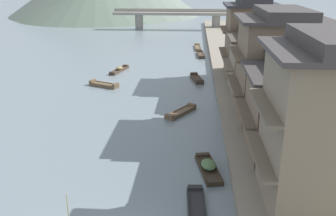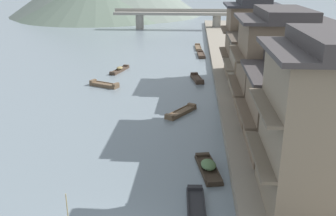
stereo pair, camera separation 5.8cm
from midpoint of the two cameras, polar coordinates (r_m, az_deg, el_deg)
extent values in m
cube|color=gray|center=(46.56, 18.04, 4.31)|extent=(18.00, 110.00, 0.71)
cube|color=#33281E|center=(24.50, 6.07, -9.25)|extent=(1.76, 3.98, 0.18)
cube|color=#33281E|center=(25.95, 5.22, -7.04)|extent=(1.00, 0.53, 0.17)
cube|color=#33281E|center=(22.92, 7.07, -10.98)|extent=(1.00, 0.53, 0.17)
cube|color=#33281E|center=(24.34, 4.95, -9.06)|extent=(0.71, 3.30, 0.08)
cube|color=#33281E|center=(24.55, 7.20, -8.89)|extent=(0.71, 3.30, 0.08)
ellipsoid|color=#4C6B42|center=(24.34, 6.10, -8.52)|extent=(1.18, 1.48, 0.52)
cube|color=#232326|center=(20.96, 4.26, -14.62)|extent=(1.13, 3.51, 0.20)
cube|color=#232326|center=(22.19, 4.07, -11.92)|extent=(0.88, 0.40, 0.18)
cube|color=#232326|center=(20.87, 3.02, -14.31)|extent=(0.22, 2.97, 0.08)
cube|color=#232326|center=(20.91, 5.52, -14.30)|extent=(0.22, 2.97, 0.08)
cube|color=#423328|center=(49.34, -7.41, 5.65)|extent=(1.88, 4.42, 0.22)
cube|color=#423328|center=(47.53, -8.47, 5.32)|extent=(0.80, 0.53, 0.19)
cube|color=#423328|center=(51.07, -6.44, 6.41)|extent=(0.80, 0.53, 0.19)
cube|color=#423328|center=(49.15, -7.03, 5.79)|extent=(1.04, 3.75, 0.08)
cube|color=#423328|center=(49.46, -7.80, 5.85)|extent=(1.04, 3.75, 0.08)
ellipsoid|color=olive|center=(49.27, -7.42, 6.00)|extent=(0.97, 1.18, 0.40)
cube|color=brown|center=(64.57, 4.50, 9.06)|extent=(1.22, 5.36, 0.23)
cube|color=brown|center=(67.00, 4.38, 9.64)|extent=(0.87, 0.40, 0.20)
cube|color=brown|center=(62.07, 4.63, 8.83)|extent=(0.87, 0.40, 0.20)
cube|color=brown|center=(64.52, 4.11, 9.20)|extent=(0.33, 4.82, 0.08)
cube|color=brown|center=(64.57, 4.89, 9.19)|extent=(0.33, 4.82, 0.08)
cube|color=#423328|center=(44.78, 4.33, 4.37)|extent=(1.68, 3.77, 0.28)
cube|color=#423328|center=(46.30, 3.91, 5.22)|extent=(0.90, 0.53, 0.25)
cube|color=#423328|center=(43.13, 4.81, 4.12)|extent=(0.90, 0.53, 0.25)
cube|color=#423328|center=(44.65, 3.79, 4.57)|extent=(0.73, 3.10, 0.08)
cube|color=#423328|center=(44.83, 4.88, 4.60)|extent=(0.73, 3.10, 0.08)
cube|color=#423328|center=(58.51, 4.96, 7.97)|extent=(1.29, 4.41, 0.27)
cube|color=#423328|center=(60.45, 4.81, 8.59)|extent=(0.93, 0.42, 0.24)
cube|color=#423328|center=(56.49, 5.13, 7.80)|extent=(0.93, 0.42, 0.24)
cube|color=#423328|center=(58.44, 4.50, 8.14)|extent=(0.33, 3.85, 0.08)
cube|color=#423328|center=(58.52, 5.42, 8.13)|extent=(0.33, 3.85, 0.08)
cube|color=brown|center=(33.88, 1.92, -0.69)|extent=(2.81, 3.77, 0.24)
cube|color=brown|center=(35.22, 3.56, 0.48)|extent=(0.87, 0.73, 0.22)
cube|color=brown|center=(32.42, 0.14, -1.20)|extent=(0.87, 0.73, 0.22)
cube|color=brown|center=(34.04, 1.36, -0.30)|extent=(1.86, 2.92, 0.08)
cube|color=brown|center=(33.62, 2.49, -0.57)|extent=(1.86, 2.92, 0.08)
cube|color=brown|center=(42.78, -9.69, 3.42)|extent=(3.56, 2.31, 0.30)
cube|color=brown|center=(43.65, -11.37, 4.03)|extent=(0.69, 0.97, 0.27)
cube|color=brown|center=(41.79, -7.99, 3.53)|extent=(0.69, 0.97, 0.27)
cube|color=brown|center=(42.38, -10.08, 3.51)|extent=(2.73, 1.27, 0.08)
cube|color=brown|center=(43.08, -9.34, 3.82)|extent=(2.73, 1.27, 0.08)
cube|color=#7F705B|center=(19.80, 22.27, -3.47)|extent=(5.09, 5.53, 7.80)
cube|color=brown|center=(19.60, 13.66, -6.90)|extent=(0.70, 5.53, 0.16)
cube|color=brown|center=(18.61, 14.30, 0.29)|extent=(0.70, 5.53, 0.16)
cube|color=#3D3838|center=(18.70, 23.85, 7.96)|extent=(5.99, 6.43, 0.24)
cube|color=#3D3838|center=(18.62, 24.05, 9.37)|extent=(3.06, 6.43, 0.70)
cube|color=#75604C|center=(25.82, 18.47, -0.81)|extent=(5.63, 5.79, 5.20)
cube|color=brown|center=(25.20, 11.49, -0.67)|extent=(0.70, 5.79, 0.16)
cube|color=#3D3838|center=(25.05, 19.14, 5.03)|extent=(6.53, 6.69, 0.24)
cube|color=#3D3838|center=(24.95, 19.25, 6.07)|extent=(3.38, 6.69, 0.70)
cube|color=#75604C|center=(31.56, 16.26, 5.52)|extent=(5.97, 6.36, 7.80)
cube|color=brown|center=(31.35, 10.07, 3.45)|extent=(0.70, 6.36, 0.16)
cube|color=brown|center=(30.74, 10.35, 8.11)|extent=(0.70, 6.36, 0.16)
cube|color=#3D3838|center=(30.88, 16.98, 12.76)|extent=(6.87, 7.26, 0.24)
cube|color=#3D3838|center=(30.84, 17.06, 13.62)|extent=(3.58, 7.26, 0.70)
cube|color=gray|center=(38.87, 12.55, 6.41)|extent=(4.13, 5.82, 5.20)
cube|color=#6E6151|center=(38.58, 8.99, 6.55)|extent=(0.70, 5.82, 0.16)
cube|color=#4C4238|center=(38.36, 12.86, 10.37)|extent=(5.03, 6.72, 0.24)
cube|color=#4C4238|center=(38.30, 12.91, 11.06)|extent=(2.48, 6.72, 0.70)
cube|color=#75604C|center=(44.92, 12.27, 9.87)|extent=(5.26, 5.88, 7.80)
cube|color=brown|center=(44.83, 8.34, 8.39)|extent=(0.70, 5.88, 0.16)
cube|color=brown|center=(44.40, 8.50, 11.68)|extent=(0.70, 5.88, 0.16)
cube|color=#2D2D33|center=(44.45, 12.65, 14.97)|extent=(6.16, 6.78, 0.24)
cube|color=#2D2D33|center=(44.42, 12.70, 15.58)|extent=(3.16, 6.78, 0.70)
cube|color=gray|center=(86.96, 1.41, 14.09)|extent=(28.96, 2.40, 0.60)
cylinder|color=gray|center=(87.98, -4.41, 12.86)|extent=(1.80, 1.80, 3.21)
cylinder|color=gray|center=(87.21, 7.25, 12.70)|extent=(1.80, 1.80, 3.21)
cube|color=gray|center=(87.89, 1.44, 14.57)|extent=(28.96, 0.30, 0.70)
camera|label=1|loc=(0.03, -90.06, -0.02)|focal=40.27mm
camera|label=2|loc=(0.03, 89.94, 0.02)|focal=40.27mm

